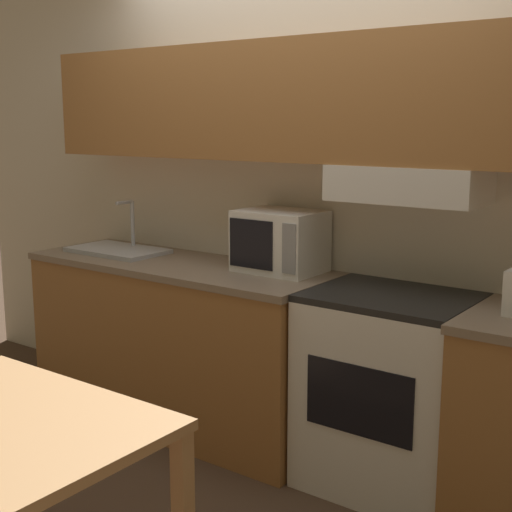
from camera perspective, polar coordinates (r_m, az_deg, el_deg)
ground_plane at (r=3.98m, az=4.26°, el=-13.75°), size 16.00×16.00×0.00m
wall_back at (r=3.56m, az=4.30°, el=7.99°), size 5.45×0.38×2.55m
lower_counter_main at (r=3.96m, az=-6.08°, el=-6.88°), size 1.77×0.62×0.90m
stove_range at (r=3.31m, az=10.53°, el=-10.62°), size 0.71×0.57×0.90m
microwave at (r=3.56m, az=1.93°, el=1.20°), size 0.41×0.31×0.31m
sink_basin at (r=4.17m, az=-11.00°, el=0.54°), size 0.56×0.33×0.29m
dining_table at (r=2.52m, az=-19.39°, el=-14.16°), size 1.05×0.70×0.72m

